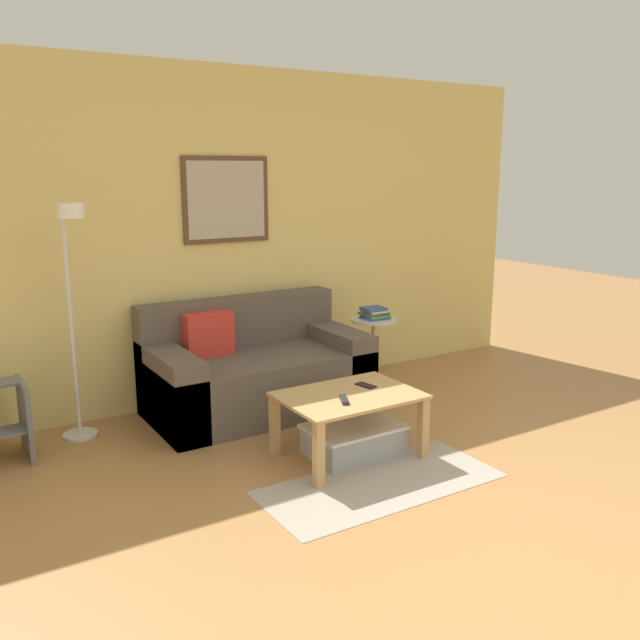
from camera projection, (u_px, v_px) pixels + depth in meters
ground_plane at (531, 570)px, 3.10m from camera, size 16.00×16.00×0.00m
wall_back at (240, 235)px, 5.31m from camera, size 5.60×0.09×2.55m
area_rug at (380, 483)px, 3.94m from camera, size 1.43×0.63×0.01m
couch at (255, 372)px, 5.09m from camera, size 1.60×0.86×0.82m
coffee_table at (349, 406)px, 4.24m from camera, size 0.85×0.61×0.42m
storage_bin at (354, 439)px, 4.33m from camera, size 0.60×0.41×0.20m
floor_lamp at (73, 297)px, 4.32m from camera, size 0.23×0.45×1.59m
side_table at (373, 346)px, 5.61m from camera, size 0.38×0.38×0.59m
book_stack at (374, 313)px, 5.57m from camera, size 0.23×0.21×0.09m
remote_control at (344, 400)px, 4.09m from camera, size 0.10×0.15×0.02m
cell_phone at (366, 385)px, 4.38m from camera, size 0.09×0.15×0.01m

